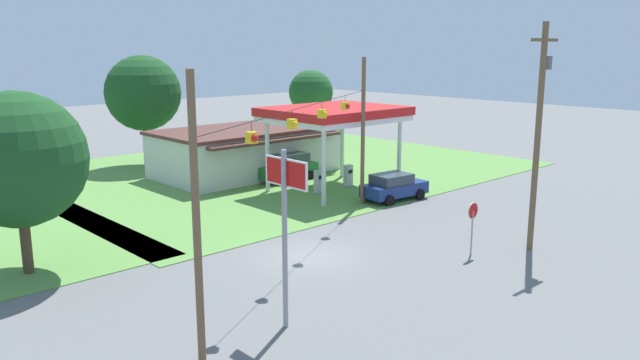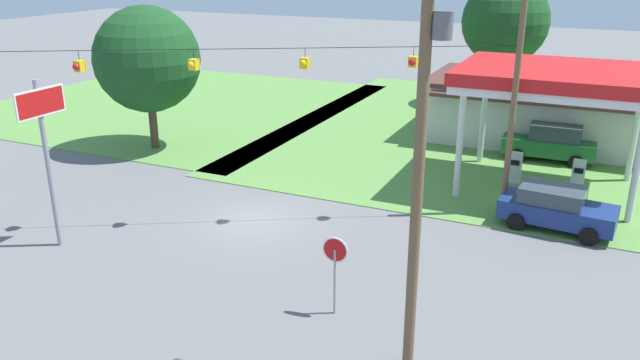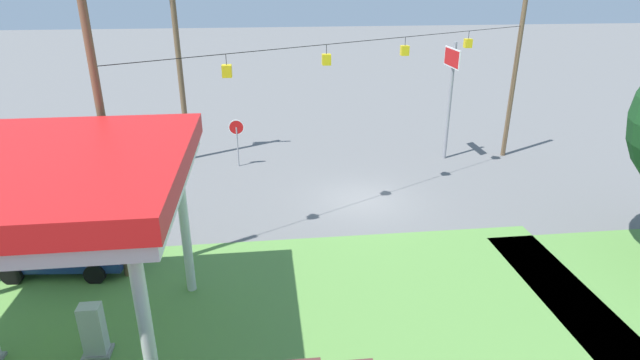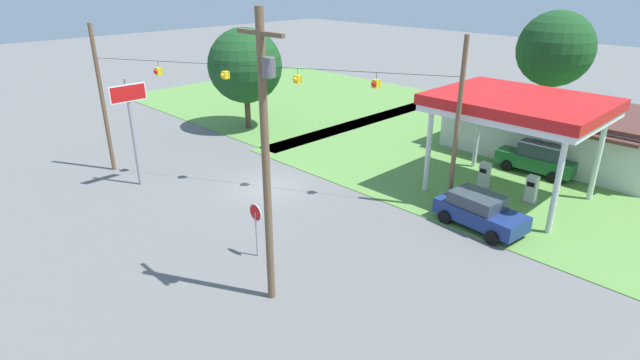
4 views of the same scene
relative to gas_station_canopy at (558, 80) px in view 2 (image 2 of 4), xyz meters
The scene contains 15 objects.
ground_plane 14.35m from the gas_station_canopy, 139.26° to the right, with size 160.00×160.00×0.00m, color slate.
grass_verge_station_corner 10.04m from the gas_station_canopy, 76.70° to the left, with size 36.00×28.00×0.04m, color #5B8E42.
grass_verge_opposite_corner 27.62m from the gas_station_canopy, 164.56° to the left, with size 24.00×24.00×0.04m, color #5B8E42.
gas_station_canopy is the anchor object (origin of this frame).
gas_station_store 9.11m from the gas_station_canopy, 96.47° to the left, with size 13.21×8.03×3.47m.
fuel_pump_near 4.51m from the gas_station_canopy, behind, with size 0.71×0.56×1.55m.
fuel_pump_far 4.51m from the gas_station_canopy, ahead, with size 0.71×0.56×1.55m.
car_at_pumps_front 6.18m from the gas_station_canopy, 79.78° to the right, with size 4.43×2.42×1.69m.
car_at_pumps_rear 6.06m from the gas_station_canopy, 92.95° to the left, with size 4.60×2.17×1.98m.
stop_sign_roadside 14.84m from the gas_station_canopy, 108.40° to the right, with size 0.80×0.08×2.50m.
stop_sign_overhead 20.78m from the gas_station_canopy, 138.79° to the right, with size 0.22×2.06×6.16m.
utility_pole_main 15.33m from the gas_station_canopy, 96.79° to the right, with size 2.20×0.44×10.51m.
signal_span_gantry 13.45m from the gas_station_canopy, 139.22° to the right, with size 18.05×10.24×8.83m.
tree_behind_station 17.24m from the gas_station_canopy, 106.54° to the left, with size 5.92×5.92×8.79m.
tree_west_verge 20.48m from the gas_station_canopy, behind, with size 5.62×5.62×7.73m.
Camera 2 is at (11.97, -19.93, 10.14)m, focal length 35.00 mm.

